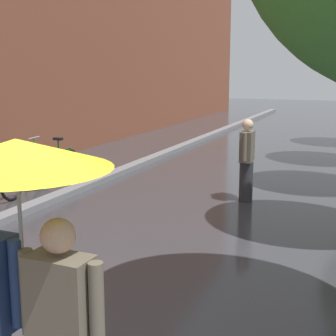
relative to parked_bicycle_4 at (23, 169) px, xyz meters
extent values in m
cube|color=slate|center=(1.31, 3.94, -0.32)|extent=(0.30, 36.00, 0.12)
torus|color=black|center=(0.57, -1.05, -0.03)|extent=(0.09, 0.70, 0.70)
torus|color=black|center=(-0.51, 0.05, -0.03)|extent=(0.13, 0.70, 0.70)
torus|color=black|center=(0.51, -0.05, -0.03)|extent=(0.13, 0.70, 0.70)
cylinder|color=#1E7A38|center=(0.10, -0.01, 0.17)|extent=(0.88, 0.13, 0.43)
cylinder|color=#1E7A38|center=(0.20, -0.02, 0.25)|extent=(0.04, 0.04, 0.55)
cube|color=black|center=(0.20, -0.02, 0.55)|extent=(0.23, 0.12, 0.06)
cylinder|color=#1E7A38|center=(-0.43, 0.04, 0.26)|extent=(0.04, 0.04, 0.58)
cylinder|color=#9E9EA3|center=(-0.43, 0.04, 0.55)|extent=(0.08, 0.46, 0.03)
torus|color=black|center=(-0.45, 0.90, -0.03)|extent=(0.12, 0.70, 0.70)
torus|color=black|center=(0.56, 1.00, -0.03)|extent=(0.12, 0.70, 0.70)
cylinder|color=#1E7A38|center=(0.15, 0.96, 0.17)|extent=(0.88, 0.12, 0.43)
cylinder|color=#1E7A38|center=(0.26, 0.97, 0.25)|extent=(0.04, 0.04, 0.55)
cube|color=black|center=(0.26, 0.97, 0.55)|extent=(0.23, 0.12, 0.06)
cylinder|color=#1E7A38|center=(-0.37, 0.91, 0.26)|extent=(0.04, 0.04, 0.58)
cylinder|color=#9E9EA3|center=(-0.37, 0.91, 0.55)|extent=(0.07, 0.46, 0.03)
cylinder|color=navy|center=(4.90, -6.15, 0.82)|extent=(0.09, 0.09, 0.57)
cube|color=#665B4C|center=(5.23, -6.16, 0.74)|extent=(0.41, 0.23, 0.61)
sphere|color=tan|center=(5.23, -6.16, 1.17)|extent=(0.21, 0.21, 0.21)
cylinder|color=#665B4C|center=(4.98, -6.15, 0.77)|extent=(0.09, 0.09, 0.55)
cylinder|color=#665B4C|center=(5.48, -6.16, 0.77)|extent=(0.09, 0.09, 0.55)
cylinder|color=#9E9EA3|center=(4.94, -6.13, 0.99)|extent=(0.02, 0.02, 1.14)
cone|color=yellow|center=(4.94, -6.13, 1.63)|extent=(1.15, 1.15, 0.18)
cylinder|color=#2D2D33|center=(4.73, 0.66, 0.01)|extent=(0.26, 0.26, 0.77)
cube|color=#665B4C|center=(4.73, 0.66, 0.69)|extent=(0.23, 0.41, 0.58)
sphere|color=beige|center=(4.73, 0.66, 1.10)|extent=(0.21, 0.21, 0.21)
cylinder|color=#665B4C|center=(4.73, 0.91, 0.71)|extent=(0.09, 0.09, 0.52)
cylinder|color=#665B4C|center=(4.74, 0.41, 0.71)|extent=(0.09, 0.09, 0.52)
camera|label=1|loc=(6.86, -8.43, 2.12)|focal=52.73mm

